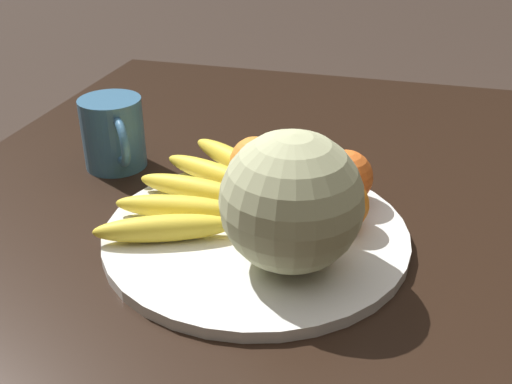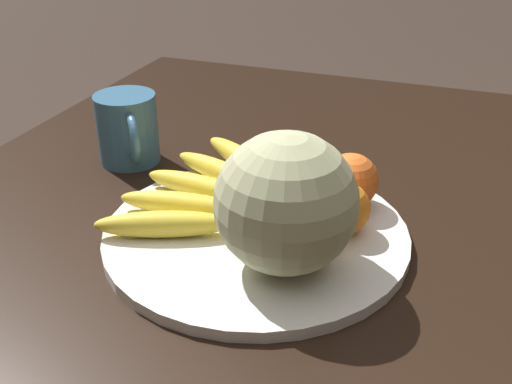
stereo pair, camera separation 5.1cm
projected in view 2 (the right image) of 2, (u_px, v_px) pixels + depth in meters
The scene contains 9 objects.
kitchen_table at pixel (253, 283), 0.81m from camera, with size 1.24×0.92×0.71m.
fruit_bowl at pixel (256, 233), 0.72m from camera, with size 0.36×0.36×0.01m.
melon at pixel (286, 203), 0.62m from camera, with size 0.15×0.15×0.15m.
banana_bunch at pixel (204, 188), 0.77m from camera, with size 0.30×0.18×0.03m.
orange_front_left at pixel (344, 208), 0.70m from camera, with size 0.06×0.06×0.06m.
orange_front_right at pixel (288, 186), 0.74m from camera, with size 0.06×0.06×0.06m.
orange_mid_center at pixel (351, 181), 0.75m from camera, with size 0.07×0.07×0.07m.
orange_back_left at pixel (262, 162), 0.80m from camera, with size 0.07×0.07×0.07m.
ceramic_mug at pixel (128, 129), 0.89m from camera, with size 0.11×0.10×0.10m.
Camera 2 is at (-0.61, -0.23, 1.10)m, focal length 42.00 mm.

